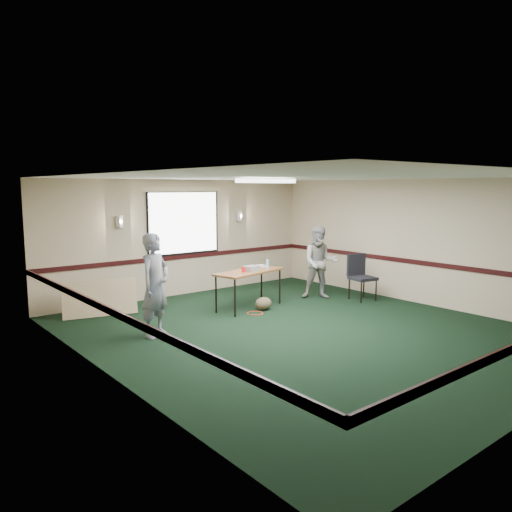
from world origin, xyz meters
TOP-DOWN VIEW (x-y plane):
  - ground at (0.00, 0.00)m, footprint 8.00×8.00m
  - room_shell at (0.00, 2.12)m, footprint 8.00×8.02m
  - folding_table at (0.32, 1.92)m, footprint 1.69×0.94m
  - projector at (0.37, 1.90)m, footprint 0.33×0.28m
  - game_console at (0.81, 2.14)m, footprint 0.20×0.17m
  - red_cup at (0.11, 1.84)m, footprint 0.07×0.07m
  - water_bottle at (0.77, 1.87)m, footprint 0.06×0.06m
  - duffel_bag at (0.45, 1.61)m, footprint 0.44×0.37m
  - cable_coil at (0.12, 1.48)m, footprint 0.38×0.38m
  - folded_table at (-2.37, 3.25)m, footprint 1.43×0.55m
  - conference_chair at (2.79, 1.00)m, footprint 0.59×0.61m
  - person_left at (-2.15, 1.36)m, footprint 0.76×0.66m
  - person_right at (2.16, 1.65)m, footprint 1.02×1.00m

SIDE VIEW (x-z plane):
  - ground at x=0.00m, z-range 0.00..0.00m
  - cable_coil at x=0.12m, z-range 0.00..0.02m
  - duffel_bag at x=0.45m, z-range 0.00..0.27m
  - folded_table at x=-2.37m, z-range 0.00..0.73m
  - conference_chair at x=2.79m, z-range 0.09..1.11m
  - folding_table at x=0.32m, z-range 0.34..1.14m
  - game_console at x=0.81m, z-range 0.80..0.84m
  - person_right at x=2.16m, z-range 0.00..1.66m
  - projector at x=0.37m, z-range 0.80..0.89m
  - red_cup at x=0.11m, z-range 0.80..0.91m
  - person_left at x=-2.15m, z-range 0.00..1.76m
  - water_bottle at x=0.77m, z-range 0.80..0.99m
  - room_shell at x=0.00m, z-range -2.42..5.58m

